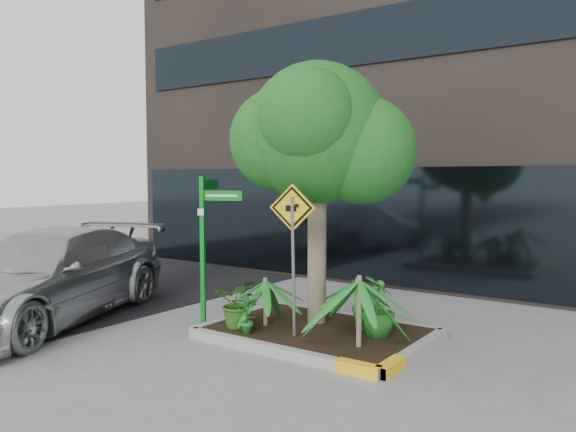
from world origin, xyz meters
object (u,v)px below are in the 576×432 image
Objects in this scene: parked_car at (47,276)px; cattle_sign at (293,234)px; street_sign_post at (207,235)px; tree at (318,134)px.

cattle_sign is (4.36, 1.17, 0.88)m from parked_car.
parked_car is 2.40× the size of cattle_sign.
street_sign_post reaches higher than cattle_sign.
cattle_sign is (1.77, -0.08, 0.12)m from street_sign_post.
street_sign_post is (-1.58, -0.89, -1.63)m from tree.
parked_car is 2.97m from street_sign_post.
parked_car is 4.60m from cattle_sign.
parked_car is at bearing -174.44° from street_sign_post.
tree is 5.26m from parked_car.
parked_car is (-4.17, -2.14, -2.39)m from tree.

